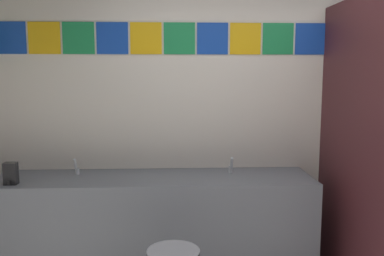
% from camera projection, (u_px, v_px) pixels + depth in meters
% --- Properties ---
extents(wall_back, '(4.33, 0.09, 2.81)m').
position_uv_depth(wall_back, '(259.00, 103.00, 3.44)').
color(wall_back, silver).
rests_on(wall_back, ground_plane).
extents(vanity_counter, '(2.46, 0.57, 0.86)m').
position_uv_depth(vanity_counter, '(155.00, 229.00, 3.21)').
color(vanity_counter, slate).
rests_on(vanity_counter, ground_plane).
extents(faucet_left, '(0.04, 0.10, 0.14)m').
position_uv_depth(faucet_left, '(76.00, 168.00, 3.20)').
color(faucet_left, silver).
rests_on(faucet_left, vanity_counter).
extents(faucet_right, '(0.04, 0.10, 0.14)m').
position_uv_depth(faucet_right, '(231.00, 167.00, 3.26)').
color(faucet_right, silver).
rests_on(faucet_right, vanity_counter).
extents(soap_dispenser, '(0.09, 0.09, 0.16)m').
position_uv_depth(soap_dispenser, '(11.00, 174.00, 2.93)').
color(soap_dispenser, black).
rests_on(soap_dispenser, vanity_counter).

